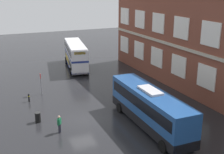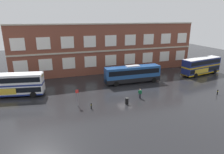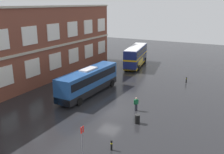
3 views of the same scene
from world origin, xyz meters
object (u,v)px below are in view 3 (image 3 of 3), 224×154
(safety_bollard_west, at_px, (111,145))
(safety_bollard_east, at_px, (186,80))
(double_decker_middle, at_px, (136,56))
(waiting_passenger, at_px, (136,103))
(station_litter_bin, at_px, (137,119))
(touring_coach, at_px, (89,81))
(bus_stand_flag, at_px, (82,138))

(safety_bollard_west, xyz_separation_m, safety_bollard_east, (23.12, -1.70, 0.00))
(double_decker_middle, height_order, safety_bollard_east, double_decker_middle)
(waiting_passenger, xyz_separation_m, station_litter_bin, (-3.05, -1.42, -0.41))
(waiting_passenger, bearing_deg, touring_coach, 74.73)
(touring_coach, height_order, station_litter_bin, touring_coach)
(waiting_passenger, height_order, station_litter_bin, waiting_passenger)
(station_litter_bin, height_order, safety_bollard_west, station_litter_bin)
(touring_coach, height_order, safety_bollard_west, touring_coach)
(waiting_passenger, distance_m, station_litter_bin, 3.39)
(bus_stand_flag, relative_size, station_litter_bin, 2.62)
(touring_coach, relative_size, waiting_passenger, 7.09)
(safety_bollard_west, bearing_deg, waiting_passenger, 8.58)
(station_litter_bin, bearing_deg, waiting_passenger, 24.95)
(touring_coach, distance_m, station_litter_bin, 11.10)
(double_decker_middle, height_order, station_litter_bin, double_decker_middle)
(double_decker_middle, distance_m, safety_bollard_east, 13.66)
(touring_coach, relative_size, station_litter_bin, 11.70)
(waiting_passenger, relative_size, bus_stand_flag, 0.63)
(safety_bollard_west, bearing_deg, touring_coach, 40.53)
(bus_stand_flag, bearing_deg, station_litter_bin, -13.84)
(bus_stand_flag, distance_m, safety_bollard_east, 25.21)
(bus_stand_flag, bearing_deg, safety_bollard_east, -8.06)
(touring_coach, height_order, safety_bollard_east, touring_coach)
(station_litter_bin, bearing_deg, safety_bollard_west, 179.33)
(touring_coach, height_order, bus_stand_flag, touring_coach)
(bus_stand_flag, xyz_separation_m, station_litter_bin, (7.72, -1.90, -1.12))
(double_decker_middle, relative_size, safety_bollard_east, 11.88)
(touring_coach, bearing_deg, safety_bollard_west, -139.47)
(touring_coach, xyz_separation_m, bus_stand_flag, (-13.02, -7.75, -0.27))
(double_decker_middle, distance_m, safety_bollard_west, 31.56)
(bus_stand_flag, bearing_deg, touring_coach, 30.76)
(station_litter_bin, relative_size, safety_bollard_west, 1.08)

